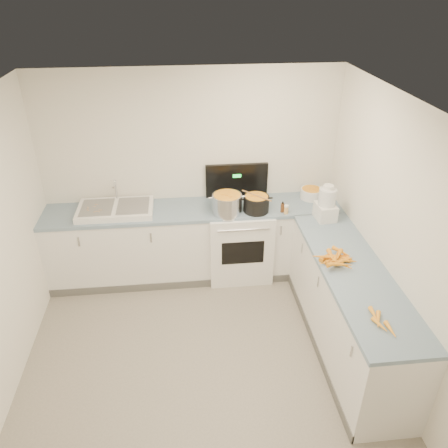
{
  "coord_description": "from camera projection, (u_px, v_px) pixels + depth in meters",
  "views": [
    {
      "loc": [
        -0.13,
        -2.87,
        3.35
      ],
      "look_at": [
        0.3,
        1.1,
        1.05
      ],
      "focal_mm": 35.0,
      "sensor_mm": 36.0,
      "label": 1
    }
  ],
  "objects": [
    {
      "name": "counter_back",
      "position": [
        195.0,
        242.0,
        5.39
      ],
      "size": [
        3.5,
        0.62,
        0.94
      ],
      "color": "white",
      "rests_on": "ground"
    },
    {
      "name": "black_pot",
      "position": [
        256.0,
        205.0,
        5.05
      ],
      "size": [
        0.39,
        0.39,
        0.21
      ],
      "primitive_type": "cylinder",
      "rotation": [
        0.0,
        0.0,
        -0.43
      ],
      "color": "black",
      "rests_on": "stove"
    },
    {
      "name": "wall_right",
      "position": [
        408.0,
        259.0,
        3.69
      ],
      "size": [
        0.0,
        4.0,
        2.5
      ],
      "primitive_type": null,
      "rotation": [
        1.57,
        0.0,
        -1.57
      ],
      "color": "silver",
      "rests_on": "ground"
    },
    {
      "name": "stove",
      "position": [
        239.0,
        240.0,
        5.42
      ],
      "size": [
        0.76,
        0.65,
        1.36
      ],
      "color": "white",
      "rests_on": "ground"
    },
    {
      "name": "peelings",
      "position": [
        94.0,
        209.0,
        4.97
      ],
      "size": [
        0.18,
        0.2,
        0.01
      ],
      "color": "tan",
      "rests_on": "sink"
    },
    {
      "name": "ceiling",
      "position": [
        197.0,
        120.0,
        2.91
      ],
      "size": [
        3.5,
        4.0,
        0.0
      ],
      "primitive_type": null,
      "rotation": [
        3.14,
        0.0,
        0.0
      ],
      "color": "silver",
      "rests_on": "ground"
    },
    {
      "name": "sink",
      "position": [
        116.0,
        209.0,
        5.05
      ],
      "size": [
        0.86,
        0.52,
        0.31
      ],
      "color": "white",
      "rests_on": "counter_back"
    },
    {
      "name": "steel_pot",
      "position": [
        227.0,
        205.0,
        5.0
      ],
      "size": [
        0.4,
        0.4,
        0.25
      ],
      "primitive_type": "cylinder",
      "rotation": [
        0.0,
        0.0,
        0.18
      ],
      "color": "silver",
      "rests_on": "stove"
    },
    {
      "name": "peeled_carrots",
      "position": [
        380.0,
        322.0,
        3.45
      ],
      "size": [
        0.13,
        0.35,
        0.04
      ],
      "color": "#FFA026",
      "rests_on": "counter_right"
    },
    {
      "name": "food_processor",
      "position": [
        326.0,
        205.0,
        4.84
      ],
      "size": [
        0.22,
        0.26,
        0.42
      ],
      "color": "white",
      "rests_on": "counter_right"
    },
    {
      "name": "extract_bottle",
      "position": [
        282.0,
        208.0,
        5.04
      ],
      "size": [
        0.04,
        0.04,
        0.11
      ],
      "primitive_type": "cylinder",
      "color": "#593319",
      "rests_on": "counter_back"
    },
    {
      "name": "wooden_spoon",
      "position": [
        257.0,
        196.0,
        4.99
      ],
      "size": [
        0.29,
        0.32,
        0.02
      ],
      "primitive_type": "cylinder",
      "rotation": [
        1.57,
        0.0,
        0.74
      ],
      "color": "#AD7A47",
      "rests_on": "black_pot"
    },
    {
      "name": "counter_right",
      "position": [
        348.0,
        309.0,
        4.31
      ],
      "size": [
        0.62,
        2.2,
        0.94
      ],
      "color": "white",
      "rests_on": "ground"
    },
    {
      "name": "mixing_bowl",
      "position": [
        311.0,
        193.0,
        5.35
      ],
      "size": [
        0.35,
        0.35,
        0.12
      ],
      "primitive_type": "cylinder",
      "rotation": [
        0.0,
        0.0,
        0.4
      ],
      "color": "white",
      "rests_on": "counter_back"
    },
    {
      "name": "wall_back",
      "position": [
        191.0,
        174.0,
        5.25
      ],
      "size": [
        3.5,
        0.0,
        2.5
      ],
      "primitive_type": null,
      "rotation": [
        1.57,
        0.0,
        0.0
      ],
      "color": "silver",
      "rests_on": "ground"
    },
    {
      "name": "carrot_pile",
      "position": [
        336.0,
        258.0,
        4.18
      ],
      "size": [
        0.42,
        0.37,
        0.09
      ],
      "color": "orange",
      "rests_on": "counter_right"
    },
    {
      "name": "floor",
      "position": [
        205.0,
        378.0,
        4.16
      ],
      "size": [
        3.5,
        4.0,
        0.0
      ],
      "primitive_type": null,
      "color": "gray",
      "rests_on": "ground"
    },
    {
      "name": "spice_jar",
      "position": [
        286.0,
        210.0,
        5.02
      ],
      "size": [
        0.05,
        0.05,
        0.09
      ],
      "primitive_type": "cylinder",
      "color": "#E5B266",
      "rests_on": "counter_back"
    }
  ]
}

